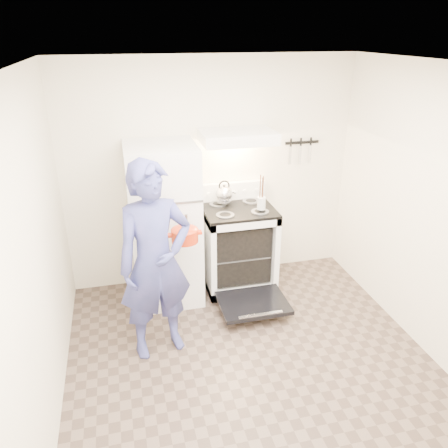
# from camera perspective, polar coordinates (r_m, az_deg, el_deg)

# --- Properties ---
(floor) EXTENTS (3.60, 3.60, 0.00)m
(floor) POSITION_cam_1_polar(r_m,az_deg,el_deg) (3.97, 4.41, -19.19)
(floor) COLOR brown
(floor) RESTS_ON ground
(back_wall) EXTENTS (3.20, 0.02, 2.50)m
(back_wall) POSITION_cam_1_polar(r_m,az_deg,el_deg) (4.85, -1.70, 6.51)
(back_wall) COLOR beige
(back_wall) RESTS_ON ground
(refrigerator) EXTENTS (0.70, 0.70, 1.70)m
(refrigerator) POSITION_cam_1_polar(r_m,az_deg,el_deg) (4.59, -7.79, -0.13)
(refrigerator) COLOR white
(refrigerator) RESTS_ON floor
(stove_body) EXTENTS (0.76, 0.65, 0.92)m
(stove_body) POSITION_cam_1_polar(r_m,az_deg,el_deg) (4.92, 1.85, -3.23)
(stove_body) COLOR white
(stove_body) RESTS_ON floor
(cooktop) EXTENTS (0.76, 0.65, 0.03)m
(cooktop) POSITION_cam_1_polar(r_m,az_deg,el_deg) (4.72, 1.92, 1.90)
(cooktop) COLOR black
(cooktop) RESTS_ON stove_body
(backsplash) EXTENTS (0.76, 0.07, 0.20)m
(backsplash) POSITION_cam_1_polar(r_m,az_deg,el_deg) (4.93, 1.05, 4.36)
(backsplash) COLOR white
(backsplash) RESTS_ON cooktop
(oven_door) EXTENTS (0.70, 0.54, 0.04)m
(oven_door) POSITION_cam_1_polar(r_m,az_deg,el_deg) (4.60, 3.81, -10.25)
(oven_door) COLOR black
(oven_door) RESTS_ON floor
(oven_rack) EXTENTS (0.60, 0.52, 0.01)m
(oven_rack) POSITION_cam_1_polar(r_m,az_deg,el_deg) (4.93, 1.84, -3.44)
(oven_rack) COLOR slate
(oven_rack) RESTS_ON stove_body
(range_hood) EXTENTS (0.76, 0.50, 0.12)m
(range_hood) POSITION_cam_1_polar(r_m,az_deg,el_deg) (4.55, 1.80, 11.32)
(range_hood) COLOR white
(range_hood) RESTS_ON back_wall
(knife_strip) EXTENTS (0.40, 0.02, 0.03)m
(knife_strip) POSITION_cam_1_polar(r_m,az_deg,el_deg) (5.08, 10.15, 10.45)
(knife_strip) COLOR black
(knife_strip) RESTS_ON back_wall
(pizza_stone) EXTENTS (0.35, 0.35, 0.02)m
(pizza_stone) POSITION_cam_1_polar(r_m,az_deg,el_deg) (4.95, 1.99, -3.09)
(pizza_stone) COLOR #88674D
(pizza_stone) RESTS_ON oven_rack
(tea_kettle) EXTENTS (0.23, 0.19, 0.27)m
(tea_kettle) POSITION_cam_1_polar(r_m,az_deg,el_deg) (4.77, 0.02, 4.11)
(tea_kettle) COLOR silver
(tea_kettle) RESTS_ON cooktop
(utensil_jar) EXTENTS (0.11, 0.11, 0.13)m
(utensil_jar) POSITION_cam_1_polar(r_m,az_deg,el_deg) (4.60, 4.90, 2.72)
(utensil_jar) COLOR silver
(utensil_jar) RESTS_ON cooktop
(person) EXTENTS (0.74, 0.57, 1.80)m
(person) POSITION_cam_1_polar(r_m,az_deg,el_deg) (3.78, -8.95, -4.98)
(person) COLOR navy
(person) RESTS_ON floor
(dutch_oven) EXTENTS (0.32, 0.25, 0.21)m
(dutch_oven) POSITION_cam_1_polar(r_m,az_deg,el_deg) (4.00, -5.15, -1.54)
(dutch_oven) COLOR red
(dutch_oven) RESTS_ON person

